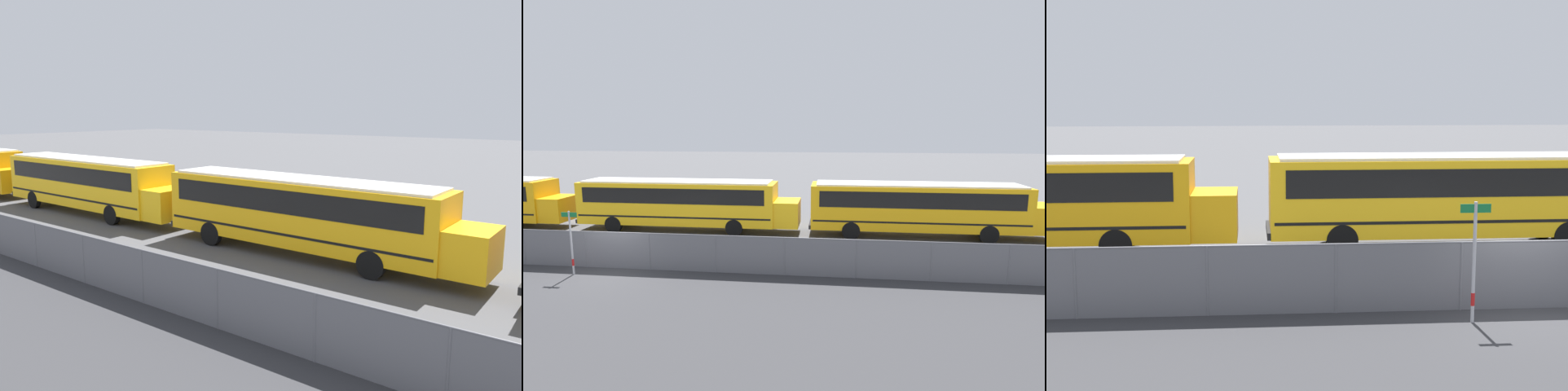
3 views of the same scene
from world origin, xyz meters
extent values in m
plane|color=#4C4C4F|center=(0.00, 0.00, 0.00)|extent=(200.00, 200.00, 0.00)
cube|color=#9EA0A5|center=(0.00, 0.00, 0.84)|extent=(112.33, 0.03, 1.67)
cube|color=slate|center=(0.00, -0.01, 0.84)|extent=(112.33, 0.01, 1.67)
cylinder|color=slate|center=(0.00, 0.00, 1.67)|extent=(112.33, 0.05, 0.05)
cylinder|color=slate|center=(-4.55, 0.00, 0.84)|extent=(0.07, 0.07, 1.67)
cylinder|color=slate|center=(-1.52, 0.00, 0.84)|extent=(0.07, 0.07, 1.67)
cylinder|color=slate|center=(1.52, 0.00, 0.84)|extent=(0.07, 0.07, 1.67)
cylinder|color=slate|center=(4.55, 0.00, 0.84)|extent=(0.07, 0.07, 1.67)
cylinder|color=slate|center=(7.59, 0.00, 0.84)|extent=(0.07, 0.07, 1.67)
cylinder|color=slate|center=(10.63, 0.00, 0.84)|extent=(0.07, 0.07, 1.67)
cylinder|color=slate|center=(13.66, 0.00, 0.84)|extent=(0.07, 0.07, 1.67)
cylinder|color=slate|center=(16.70, 0.00, 0.84)|extent=(0.07, 0.07, 1.67)
cube|color=orange|center=(-7.73, 6.95, 1.28)|extent=(1.46, 2.23, 1.52)
cylinder|color=black|center=(-10.76, 8.05, 0.51)|extent=(1.03, 0.28, 1.03)
cube|color=yellow|center=(0.13, 7.22, 1.78)|extent=(12.13, 2.43, 2.54)
cube|color=black|center=(0.13, 7.22, 2.34)|extent=(11.16, 2.47, 0.91)
cube|color=black|center=(0.13, 7.22, 1.07)|extent=(11.89, 2.46, 0.10)
cube|color=yellow|center=(6.92, 7.22, 1.28)|extent=(1.46, 2.23, 1.52)
cube|color=black|center=(-5.99, 7.22, 0.66)|extent=(0.12, 2.43, 0.24)
cube|color=silver|center=(0.13, 7.22, 3.10)|extent=(11.52, 2.19, 0.10)
cylinder|color=black|center=(3.89, 8.31, 0.51)|extent=(1.03, 0.28, 1.03)
cylinder|color=black|center=(3.89, 6.12, 0.51)|extent=(1.03, 0.28, 1.03)
cylinder|color=black|center=(-3.63, 8.31, 0.51)|extent=(1.03, 0.28, 1.03)
cylinder|color=black|center=(-3.63, 6.12, 0.51)|extent=(1.03, 0.28, 1.03)
cube|color=#EDA80F|center=(14.44, 7.36, 1.78)|extent=(12.13, 2.43, 2.54)
cube|color=black|center=(14.44, 7.36, 2.34)|extent=(11.16, 2.47, 0.91)
cube|color=black|center=(14.44, 7.36, 1.07)|extent=(11.89, 2.46, 0.10)
cube|color=#EDA80F|center=(21.23, 7.36, 1.28)|extent=(1.46, 2.23, 1.52)
cube|color=black|center=(8.33, 7.36, 0.66)|extent=(0.12, 2.43, 0.24)
cube|color=silver|center=(14.44, 7.36, 3.10)|extent=(11.52, 2.19, 0.10)
cylinder|color=black|center=(18.20, 8.45, 0.51)|extent=(1.03, 0.28, 1.03)
cylinder|color=black|center=(18.20, 6.27, 0.51)|extent=(1.03, 0.28, 1.03)
cylinder|color=black|center=(10.68, 8.45, 0.51)|extent=(1.03, 0.28, 1.03)
cylinder|color=black|center=(10.68, 6.27, 0.51)|extent=(1.03, 0.28, 1.03)
cylinder|color=#B7B7BC|center=(-1.52, -0.98, 1.40)|extent=(0.08, 0.08, 2.80)
cylinder|color=red|center=(-1.52, -0.98, 0.55)|extent=(0.09, 0.09, 0.30)
cube|color=#147238|center=(-1.52, -0.98, 2.65)|extent=(0.70, 0.02, 0.20)
camera|label=1|loc=(25.43, -9.58, 5.81)|focal=35.00mm
camera|label=2|loc=(9.54, -16.68, 6.19)|focal=28.00mm
camera|label=3|loc=(-6.53, -16.70, 5.22)|focal=50.00mm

